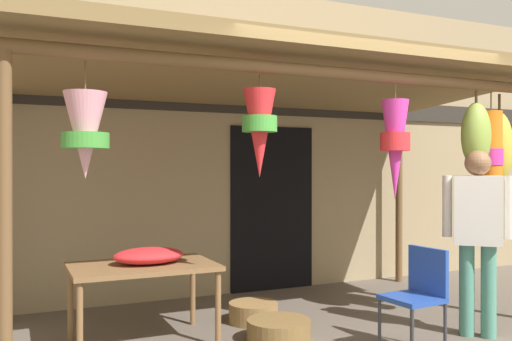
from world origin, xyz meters
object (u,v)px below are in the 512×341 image
wicker_basket_by_table (279,330)px  vendor_in_orange (478,227)px  display_table (143,272)px  folding_chair (419,290)px  wicker_basket_spare (253,312)px  flower_heap_on_table (150,256)px

wicker_basket_by_table → vendor_in_orange: bearing=-20.1°
display_table → folding_chair: (1.99, -1.15, -0.10)m
wicker_basket_spare → wicker_basket_by_table: bearing=-93.5°
flower_heap_on_table → folding_chair: folding_chair is taller
folding_chair → wicker_basket_by_table: bearing=142.2°
display_table → folding_chair: bearing=-30.1°
wicker_basket_by_table → wicker_basket_spare: wicker_basket_spare is taller
wicker_basket_by_table → vendor_in_orange: (1.67, -0.61, 0.88)m
flower_heap_on_table → wicker_basket_spare: 1.25m
folding_chair → wicker_basket_spare: folding_chair is taller
wicker_basket_by_table → display_table: bearing=157.7°
folding_chair → wicker_basket_spare: size_ratio=1.76×
display_table → flower_heap_on_table: flower_heap_on_table is taller
vendor_in_orange → wicker_basket_by_table: bearing=159.9°
wicker_basket_by_table → wicker_basket_spare: bearing=86.5°
folding_chair → wicker_basket_by_table: folding_chair is taller
display_table → vendor_in_orange: (2.74, -1.05, 0.37)m
display_table → wicker_basket_by_table: size_ratio=2.19×
display_table → wicker_basket_spare: size_ratio=2.54×
wicker_basket_spare → display_table: bearing=-170.9°
wicker_basket_by_table → flower_heap_on_table: bearing=156.6°
display_table → wicker_basket_by_table: (1.08, -0.44, -0.51)m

